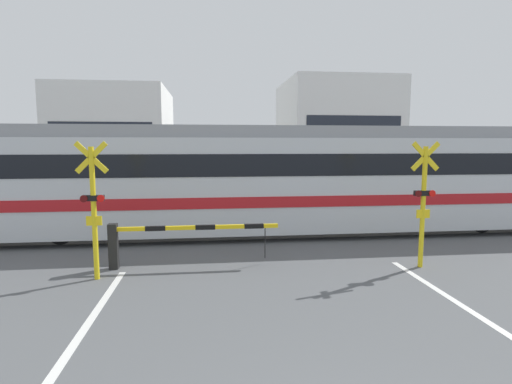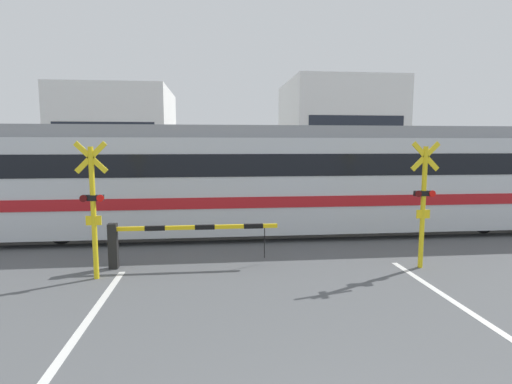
{
  "view_description": "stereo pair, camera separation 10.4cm",
  "coord_description": "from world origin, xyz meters",
  "px_view_note": "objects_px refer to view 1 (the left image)",
  "views": [
    {
      "loc": [
        -1.25,
        -1.91,
        2.87
      ],
      "look_at": [
        0.0,
        8.7,
        1.6
      ],
      "focal_mm": 28.0,
      "sensor_mm": 36.0,
      "label": 1
    },
    {
      "loc": [
        -1.14,
        -1.92,
        2.87
      ],
      "look_at": [
        0.0,
        8.7,
        1.6
      ],
      "focal_mm": 28.0,
      "sensor_mm": 36.0,
      "label": 2
    }
  ],
  "objects_px": {
    "crossing_signal_left": "(94,204)",
    "pedestrian": "(255,182)",
    "crossing_signal_right": "(423,199)",
    "commuter_train": "(280,177)",
    "crossing_barrier_far": "(301,198)",
    "crossing_barrier_near": "(159,236)"
  },
  "relations": [
    {
      "from": "crossing_signal_left",
      "to": "pedestrian",
      "type": "relative_size",
      "value": 1.68
    },
    {
      "from": "crossing_signal_left",
      "to": "crossing_signal_right",
      "type": "xyz_separation_m",
      "value": [
        7.35,
        0.0,
        0.0
      ]
    },
    {
      "from": "commuter_train",
      "to": "crossing_barrier_far",
      "type": "relative_size",
      "value": 5.37
    },
    {
      "from": "crossing_barrier_far",
      "to": "crossing_signal_left",
      "type": "height_order",
      "value": "crossing_signal_left"
    },
    {
      "from": "crossing_signal_right",
      "to": "pedestrian",
      "type": "relative_size",
      "value": 1.68
    },
    {
      "from": "commuter_train",
      "to": "crossing_signal_right",
      "type": "relative_size",
      "value": 7.2
    },
    {
      "from": "crossing_signal_left",
      "to": "crossing_signal_right",
      "type": "bearing_deg",
      "value": 0.0
    },
    {
      "from": "crossing_barrier_near",
      "to": "pedestrian",
      "type": "xyz_separation_m",
      "value": [
        3.4,
        10.16,
        0.28
      ]
    },
    {
      "from": "crossing_signal_left",
      "to": "crossing_signal_right",
      "type": "height_order",
      "value": "same"
    },
    {
      "from": "crossing_signal_right",
      "to": "crossing_barrier_near",
      "type": "bearing_deg",
      "value": 173.48
    },
    {
      "from": "commuter_train",
      "to": "crossing_signal_right",
      "type": "xyz_separation_m",
      "value": [
        2.66,
        -3.97,
        -0.21
      ]
    },
    {
      "from": "pedestrian",
      "to": "crossing_signal_left",
      "type": "bearing_deg",
      "value": -113.2
    },
    {
      "from": "commuter_train",
      "to": "pedestrian",
      "type": "bearing_deg",
      "value": 90.32
    },
    {
      "from": "crossing_barrier_near",
      "to": "crossing_barrier_far",
      "type": "bearing_deg",
      "value": 52.57
    },
    {
      "from": "crossing_barrier_near",
      "to": "crossing_signal_left",
      "type": "distance_m",
      "value": 1.68
    },
    {
      "from": "crossing_barrier_far",
      "to": "crossing_barrier_near",
      "type": "bearing_deg",
      "value": -127.43
    },
    {
      "from": "crossing_barrier_far",
      "to": "crossing_signal_left",
      "type": "relative_size",
      "value": 1.34
    },
    {
      "from": "crossing_barrier_far",
      "to": "pedestrian",
      "type": "distance_m",
      "value": 4.09
    },
    {
      "from": "crossing_signal_left",
      "to": "pedestrian",
      "type": "xyz_separation_m",
      "value": [
        4.65,
        10.85,
        -0.6
      ]
    },
    {
      "from": "crossing_barrier_far",
      "to": "pedestrian",
      "type": "bearing_deg",
      "value": 110.88
    },
    {
      "from": "crossing_barrier_near",
      "to": "crossing_signal_right",
      "type": "distance_m",
      "value": 6.21
    },
    {
      "from": "commuter_train",
      "to": "crossing_barrier_near",
      "type": "relative_size",
      "value": 5.37
    }
  ]
}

